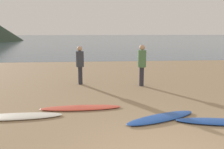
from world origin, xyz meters
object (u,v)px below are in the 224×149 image
surfboard_2 (81,108)px  surfboard_4 (221,122)px  surfboard_1 (13,117)px  surfboard_3 (161,118)px  person_0 (80,62)px  person_2 (142,62)px

surfboard_2 → surfboard_4: surfboard_4 is taller
surfboard_1 → surfboard_2: size_ratio=1.08×
surfboard_1 → surfboard_3: size_ratio=1.21×
surfboard_1 → surfboard_4: surfboard_4 is taller
surfboard_1 → surfboard_3: (3.95, -0.46, 0.01)m
person_0 → person_2: size_ratio=0.95×
surfboard_1 → surfboard_3: bearing=-8.8°
surfboard_3 → person_0: size_ratio=1.30×
surfboard_2 → person_2: (2.44, 2.82, 0.99)m
surfboard_2 → surfboard_1: bearing=-162.5°
surfboard_2 → surfboard_3: bearing=-26.9°
surfboard_2 → person_2: bearing=48.2°
surfboard_2 → surfboard_3: 2.40m
person_0 → surfboard_3: bearing=38.3°
surfboard_1 → person_2: (4.24, 3.41, 0.99)m
person_0 → surfboard_2: bearing=13.3°
surfboard_4 → person_0: (-3.73, 4.84, 0.94)m
surfboard_1 → person_2: 5.53m
surfboard_4 → person_0: size_ratio=1.37×
surfboard_4 → person_0: 6.18m
surfboard_2 → person_0: size_ratio=1.45×
person_0 → person_2: 2.65m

